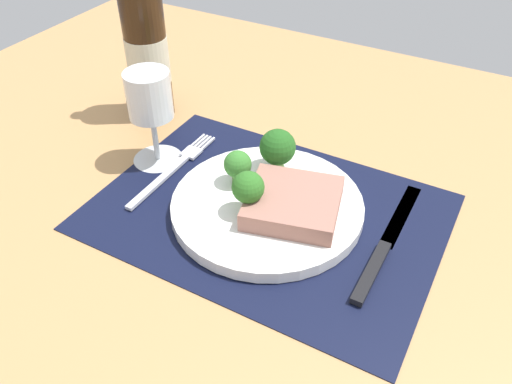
# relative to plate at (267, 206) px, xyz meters

# --- Properties ---
(ground_plane) EXTENTS (1.40, 1.10, 0.03)m
(ground_plane) POSITION_rel_plate_xyz_m (0.00, 0.00, -0.03)
(ground_plane) COLOR tan
(placemat) EXTENTS (0.43, 0.31, 0.00)m
(placemat) POSITION_rel_plate_xyz_m (0.00, 0.00, -0.01)
(placemat) COLOR black
(placemat) RESTS_ON ground_plane
(plate) EXTENTS (0.24, 0.24, 0.02)m
(plate) POSITION_rel_plate_xyz_m (0.00, 0.00, 0.00)
(plate) COLOR white
(plate) RESTS_ON placemat
(steak) EXTENTS (0.13, 0.13, 0.02)m
(steak) POSITION_rel_plate_xyz_m (0.04, -0.00, 0.02)
(steak) COLOR #9E6B5B
(steak) RESTS_ON plate
(broccoli_back_left) EXTENTS (0.04, 0.04, 0.05)m
(broccoli_back_left) POSITION_rel_plate_xyz_m (-0.05, 0.02, 0.04)
(broccoli_back_left) COLOR #5B8942
(broccoli_back_left) RESTS_ON plate
(broccoli_near_fork) EXTENTS (0.04, 0.04, 0.06)m
(broccoli_near_fork) POSITION_rel_plate_xyz_m (-0.01, -0.03, 0.04)
(broccoli_near_fork) COLOR #6B994C
(broccoli_near_fork) RESTS_ON plate
(broccoli_front_edge) EXTENTS (0.05, 0.05, 0.06)m
(broccoli_front_edge) POSITION_rel_plate_xyz_m (-0.02, 0.07, 0.04)
(broccoli_front_edge) COLOR #6B994C
(broccoli_front_edge) RESTS_ON plate
(fork) EXTENTS (0.02, 0.19, 0.01)m
(fork) POSITION_rel_plate_xyz_m (-0.16, 0.01, -0.01)
(fork) COLOR silver
(fork) RESTS_ON placemat
(knife) EXTENTS (0.02, 0.23, 0.01)m
(knife) POSITION_rel_plate_xyz_m (0.15, 0.01, -0.00)
(knife) COLOR black
(knife) RESTS_ON placemat
(wine_bottle) EXTENTS (0.07, 0.07, 0.29)m
(wine_bottle) POSITION_rel_plate_xyz_m (-0.28, 0.13, 0.10)
(wine_bottle) COLOR #331E0F
(wine_bottle) RESTS_ON ground_plane
(wine_glass) EXTENTS (0.07, 0.07, 0.14)m
(wine_glass) POSITION_rel_plate_xyz_m (-0.19, 0.03, 0.08)
(wine_glass) COLOR silver
(wine_glass) RESTS_ON ground_plane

